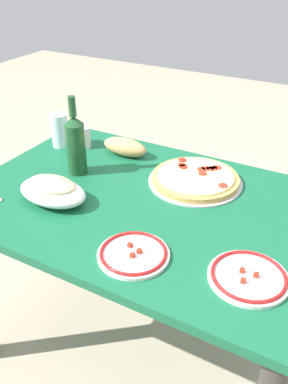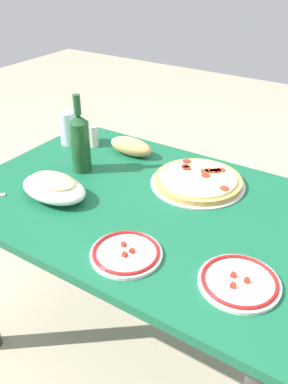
{
  "view_description": "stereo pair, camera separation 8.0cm",
  "coord_description": "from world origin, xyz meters",
  "px_view_note": "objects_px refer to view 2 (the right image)",
  "views": [
    {
      "loc": [
        -0.55,
        1.0,
        1.45
      ],
      "look_at": [
        0.0,
        0.0,
        0.76
      ],
      "focal_mm": 38.39,
      "sensor_mm": 36.0,
      "label": 1
    },
    {
      "loc": [
        -0.62,
        0.96,
        1.45
      ],
      "look_at": [
        0.0,
        0.0,
        0.76
      ],
      "focal_mm": 38.39,
      "sensor_mm": 36.0,
      "label": 2
    }
  ],
  "objects_px": {
    "pepperoni_pizza": "(198,181)",
    "side_plate_far": "(126,253)",
    "bread_loaf": "(131,146)",
    "spice_shaker": "(93,136)",
    "dining_table": "(144,232)",
    "wine_bottle": "(80,142)",
    "baked_pasta_dish": "(54,187)",
    "water_glass": "(68,128)",
    "side_plate_near": "(239,281)"
  },
  "relations": [
    {
      "from": "pepperoni_pizza",
      "to": "side_plate_far",
      "type": "xyz_separation_m",
      "value": [
        -0.01,
        0.45,
        -0.01
      ]
    },
    {
      "from": "bread_loaf",
      "to": "spice_shaker",
      "type": "distance_m",
      "value": 0.18
    },
    {
      "from": "dining_table",
      "to": "pepperoni_pizza",
      "type": "distance_m",
      "value": 0.26
    },
    {
      "from": "dining_table",
      "to": "side_plate_far",
      "type": "height_order",
      "value": "side_plate_far"
    },
    {
      "from": "pepperoni_pizza",
      "to": "spice_shaker",
      "type": "bearing_deg",
      "value": -5.41
    },
    {
      "from": "bread_loaf",
      "to": "spice_shaker",
      "type": "xyz_separation_m",
      "value": [
        0.17,
        0.02,
        0.01
      ]
    },
    {
      "from": "pepperoni_pizza",
      "to": "wine_bottle",
      "type": "relative_size",
      "value": 1.15
    },
    {
      "from": "pepperoni_pizza",
      "to": "wine_bottle",
      "type": "height_order",
      "value": "wine_bottle"
    },
    {
      "from": "baked_pasta_dish",
      "to": "wine_bottle",
      "type": "bearing_deg",
      "value": -76.26
    },
    {
      "from": "baked_pasta_dish",
      "to": "pepperoni_pizza",
      "type": "bearing_deg",
      "value": -136.85
    },
    {
      "from": "dining_table",
      "to": "water_glass",
      "type": "height_order",
      "value": "water_glass"
    },
    {
      "from": "wine_bottle",
      "to": "water_glass",
      "type": "relative_size",
      "value": 2.1
    },
    {
      "from": "side_plate_near",
      "to": "spice_shaker",
      "type": "height_order",
      "value": "spice_shaker"
    },
    {
      "from": "bread_loaf",
      "to": "side_plate_near",
      "type": "bearing_deg",
      "value": 144.62
    },
    {
      "from": "dining_table",
      "to": "wine_bottle",
      "type": "xyz_separation_m",
      "value": [
        0.3,
        -0.05,
        0.25
      ]
    },
    {
      "from": "dining_table",
      "to": "bread_loaf",
      "type": "bearing_deg",
      "value": -48.27
    },
    {
      "from": "wine_bottle",
      "to": "side_plate_far",
      "type": "relative_size",
      "value": 1.46
    },
    {
      "from": "baked_pasta_dish",
      "to": "side_plate_near",
      "type": "xyz_separation_m",
      "value": [
        -0.67,
        0.05,
        -0.03
      ]
    },
    {
      "from": "pepperoni_pizza",
      "to": "wine_bottle",
      "type": "distance_m",
      "value": 0.44
    },
    {
      "from": "dining_table",
      "to": "water_glass",
      "type": "relative_size",
      "value": 8.7
    },
    {
      "from": "baked_pasta_dish",
      "to": "bread_loaf",
      "type": "xyz_separation_m",
      "value": [
        -0.03,
        -0.4,
        -0.01
      ]
    },
    {
      "from": "pepperoni_pizza",
      "to": "spice_shaker",
      "type": "height_order",
      "value": "spice_shaker"
    },
    {
      "from": "baked_pasta_dish",
      "to": "side_plate_near",
      "type": "distance_m",
      "value": 0.67
    },
    {
      "from": "baked_pasta_dish",
      "to": "side_plate_far",
      "type": "relative_size",
      "value": 1.22
    },
    {
      "from": "water_glass",
      "to": "side_plate_near",
      "type": "height_order",
      "value": "water_glass"
    },
    {
      "from": "pepperoni_pizza",
      "to": "side_plate_near",
      "type": "distance_m",
      "value": 0.49
    },
    {
      "from": "wine_bottle",
      "to": "dining_table",
      "type": "bearing_deg",
      "value": 170.72
    },
    {
      "from": "side_plate_far",
      "to": "spice_shaker",
      "type": "bearing_deg",
      "value": -44.13
    },
    {
      "from": "dining_table",
      "to": "baked_pasta_dish",
      "type": "height_order",
      "value": "baked_pasta_dish"
    },
    {
      "from": "water_glass",
      "to": "bread_loaf",
      "type": "xyz_separation_m",
      "value": [
        -0.28,
        -0.05,
        -0.03
      ]
    },
    {
      "from": "wine_bottle",
      "to": "side_plate_near",
      "type": "distance_m",
      "value": 0.76
    },
    {
      "from": "pepperoni_pizza",
      "to": "spice_shaker",
      "type": "relative_size",
      "value": 3.79
    },
    {
      "from": "bread_loaf",
      "to": "water_glass",
      "type": "bearing_deg",
      "value": 10.61
    },
    {
      "from": "baked_pasta_dish",
      "to": "water_glass",
      "type": "relative_size",
      "value": 1.76
    },
    {
      "from": "baked_pasta_dish",
      "to": "wine_bottle",
      "type": "relative_size",
      "value": 0.84
    },
    {
      "from": "baked_pasta_dish",
      "to": "wine_bottle",
      "type": "height_order",
      "value": "wine_bottle"
    },
    {
      "from": "side_plate_far",
      "to": "spice_shaker",
      "type": "relative_size",
      "value": 2.27
    },
    {
      "from": "dining_table",
      "to": "spice_shaker",
      "type": "xyz_separation_m",
      "value": [
        0.4,
        -0.24,
        0.17
      ]
    },
    {
      "from": "pepperoni_pizza",
      "to": "wine_bottle",
      "type": "xyz_separation_m",
      "value": [
        0.41,
        0.14,
        0.1
      ]
    },
    {
      "from": "bread_loaf",
      "to": "dining_table",
      "type": "bearing_deg",
      "value": 131.73
    },
    {
      "from": "water_glass",
      "to": "spice_shaker",
      "type": "bearing_deg",
      "value": -161.6
    },
    {
      "from": "side_plate_far",
      "to": "bread_loaf",
      "type": "bearing_deg",
      "value": -56.76
    },
    {
      "from": "side_plate_far",
      "to": "spice_shaker",
      "type": "height_order",
      "value": "spice_shaker"
    },
    {
      "from": "side_plate_near",
      "to": "bread_loaf",
      "type": "height_order",
      "value": "bread_loaf"
    },
    {
      "from": "pepperoni_pizza",
      "to": "bread_loaf",
      "type": "distance_m",
      "value": 0.34
    },
    {
      "from": "dining_table",
      "to": "side_plate_near",
      "type": "xyz_separation_m",
      "value": [
        -0.41,
        0.2,
        0.14
      ]
    },
    {
      "from": "spice_shaker",
      "to": "water_glass",
      "type": "bearing_deg",
      "value": 18.4
    },
    {
      "from": "wine_bottle",
      "to": "water_glass",
      "type": "height_order",
      "value": "wine_bottle"
    },
    {
      "from": "baked_pasta_dish",
      "to": "side_plate_far",
      "type": "distance_m",
      "value": 0.39
    },
    {
      "from": "side_plate_near",
      "to": "spice_shaker",
      "type": "bearing_deg",
      "value": -28.15
    }
  ]
}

